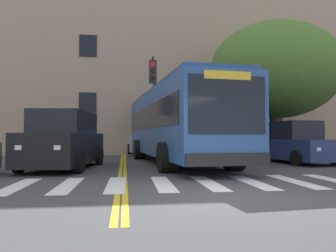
# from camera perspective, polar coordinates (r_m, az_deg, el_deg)

# --- Properties ---
(ground_plane) EXTENTS (120.00, 120.00, 0.00)m
(ground_plane) POSITION_cam_1_polar(r_m,az_deg,el_deg) (6.77, 11.15, -12.35)
(ground_plane) COLOR #424244
(crosswalk) EXTENTS (13.84, 3.01, 0.01)m
(crosswalk) POSITION_cam_1_polar(r_m,az_deg,el_deg) (8.78, 3.13, -9.90)
(crosswalk) COLOR white
(crosswalk) RESTS_ON ground
(lane_line_yellow_inner) EXTENTS (0.12, 36.00, 0.01)m
(lane_line_yellow_inner) POSITION_cam_1_polar(r_m,az_deg,el_deg) (22.57, -7.92, -4.87)
(lane_line_yellow_inner) COLOR gold
(lane_line_yellow_inner) RESTS_ON ground
(lane_line_yellow_outer) EXTENTS (0.12, 36.00, 0.01)m
(lane_line_yellow_outer) POSITION_cam_1_polar(r_m,az_deg,el_deg) (22.57, -7.51, -4.87)
(lane_line_yellow_outer) COLOR gold
(lane_line_yellow_outer) RESTS_ON ground
(city_bus) EXTENTS (3.82, 12.39, 3.36)m
(city_bus) POSITION_cam_1_polar(r_m,az_deg,el_deg) (15.12, 1.19, 0.51)
(city_bus) COLOR #2D5699
(city_bus) RESTS_ON ground
(car_black_near_lane) EXTENTS (2.73, 5.33, 2.19)m
(car_black_near_lane) POSITION_cam_1_polar(r_m,az_deg,el_deg) (13.18, -17.58, -2.54)
(car_black_near_lane) COLOR black
(car_black_near_lane) RESTS_ON ground
(car_navy_far_lane) EXTENTS (2.47, 4.55, 1.93)m
(car_navy_far_lane) POSITION_cam_1_polar(r_m,az_deg,el_deg) (16.26, 21.30, -2.97)
(car_navy_far_lane) COLOR navy
(car_navy_far_lane) RESTS_ON ground
(car_silver_behind_bus) EXTENTS (2.23, 5.09, 2.22)m
(car_silver_behind_bus) POSITION_cam_1_polar(r_m,az_deg,el_deg) (23.20, -4.34, -2.21)
(car_silver_behind_bus) COLOR #B7BABF
(car_silver_behind_bus) RESTS_ON ground
(traffic_light_overhead) EXTENTS (0.65, 3.80, 5.22)m
(traffic_light_overhead) POSITION_cam_1_polar(r_m,az_deg,el_deg) (16.50, -2.49, 6.01)
(traffic_light_overhead) COLOR #28282D
(traffic_light_overhead) RESTS_ON ground
(street_tree_curbside_large) EXTENTS (9.79, 9.53, 7.44)m
(street_tree_curbside_large) POSITION_cam_1_polar(r_m,az_deg,el_deg) (19.20, 18.24, 9.04)
(street_tree_curbside_large) COLOR brown
(street_tree_curbside_large) RESTS_ON ground
(building_facade) EXTENTS (40.73, 10.08, 13.32)m
(building_facade) POSITION_cam_1_polar(r_m,az_deg,el_deg) (27.10, -0.91, 9.81)
(building_facade) COLOR tan
(building_facade) RESTS_ON ground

